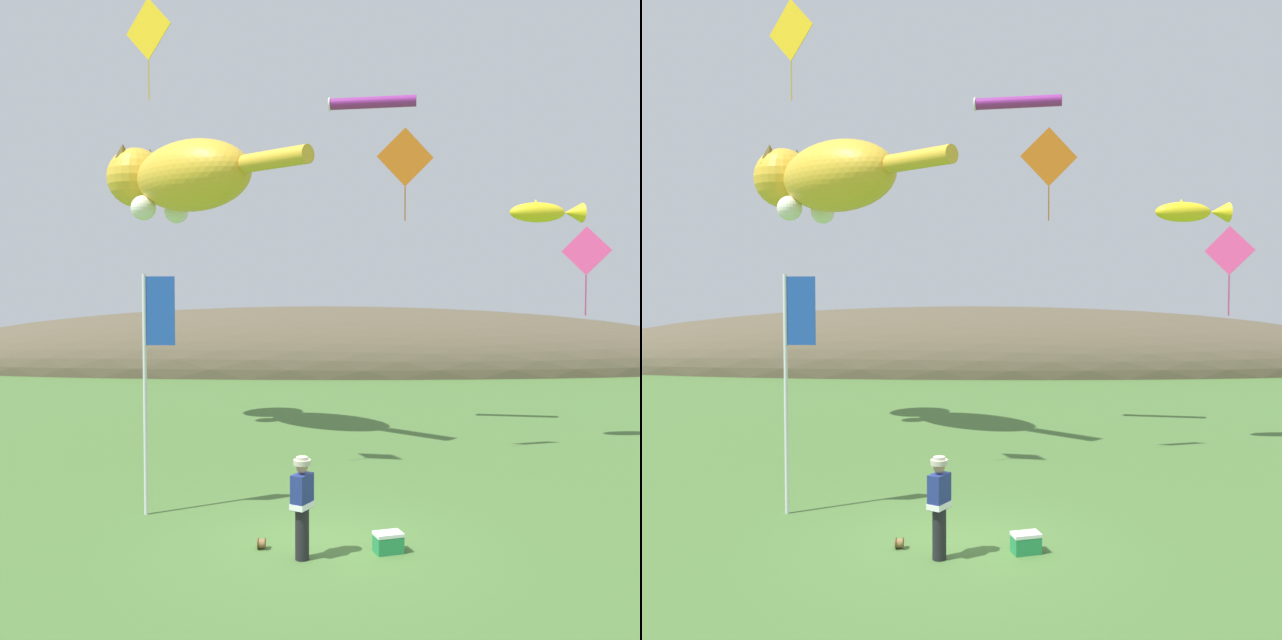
{
  "view_description": "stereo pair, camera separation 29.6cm",
  "coord_description": "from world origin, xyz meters",
  "views": [
    {
      "loc": [
        0.15,
        -12.67,
        4.62
      ],
      "look_at": [
        0.0,
        4.0,
        3.91
      ],
      "focal_mm": 40.0,
      "sensor_mm": 36.0,
      "label": 1
    },
    {
      "loc": [
        0.45,
        -12.66,
        4.62
      ],
      "look_at": [
        0.0,
        4.0,
        3.91
      ],
      "focal_mm": 40.0,
      "sensor_mm": 36.0,
      "label": 2
    }
  ],
  "objects": [
    {
      "name": "ground_plane",
      "position": [
        0.0,
        0.0,
        0.0
      ],
      "size": [
        120.0,
        120.0,
        0.0
      ],
      "primitive_type": "plane",
      "color": "#477033"
    },
    {
      "name": "distant_hill_ridge",
      "position": [
        0.0,
        29.61,
        0.0
      ],
      "size": [
        51.33,
        12.34,
        7.24
      ],
      "color": "brown",
      "rests_on": "ground"
    },
    {
      "name": "festival_attendant",
      "position": [
        -0.26,
        -0.67,
        0.95
      ],
      "size": [
        0.43,
        0.49,
        1.77
      ],
      "color": "black",
      "rests_on": "ground"
    },
    {
      "name": "kite_spool",
      "position": [
        -1.01,
        -0.18,
        0.1
      ],
      "size": [
        0.14,
        0.2,
        0.2
      ],
      "color": "olive",
      "rests_on": "ground"
    },
    {
      "name": "picnic_cooler",
      "position": [
        1.24,
        -0.34,
        0.18
      ],
      "size": [
        0.56,
        0.46,
        0.36
      ],
      "color": "#268C4C",
      "rests_on": "ground"
    },
    {
      "name": "festival_banner_pole",
      "position": [
        -3.41,
        1.75,
        3.23
      ],
      "size": [
        0.66,
        0.08,
        4.94
      ],
      "color": "silver",
      "rests_on": "ground"
    },
    {
      "name": "kite_giant_cat",
      "position": [
        -4.51,
        10.08,
        8.16
      ],
      "size": [
        7.08,
        6.0,
        2.62
      ],
      "color": "gold"
    },
    {
      "name": "kite_fish_windsock",
      "position": [
        6.5,
        8.13,
        6.86
      ],
      "size": [
        2.21,
        0.8,
        0.67
      ],
      "color": "yellow"
    },
    {
      "name": "kite_tube_streamer",
      "position": [
        1.57,
        10.16,
        10.54
      ],
      "size": [
        2.81,
        0.83,
        0.44
      ],
      "color": "#8C268C"
    },
    {
      "name": "kite_diamond_orange",
      "position": [
        2.23,
        6.24,
        8.09
      ],
      "size": [
        1.53,
        0.25,
        2.44
      ],
      "color": "orange"
    },
    {
      "name": "kite_diamond_gold",
      "position": [
        -3.91,
        3.75,
        10.53
      ],
      "size": [
        1.2,
        0.75,
        2.3
      ],
      "color": "yellow"
    },
    {
      "name": "kite_diamond_pink",
      "position": [
        5.93,
        3.25,
        5.46
      ],
      "size": [
        0.93,
        0.58,
        1.98
      ],
      "color": "#E53F8C"
    }
  ]
}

